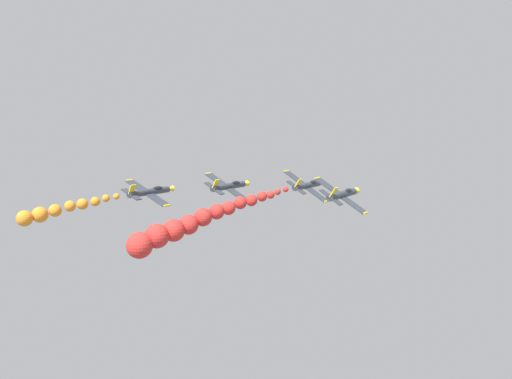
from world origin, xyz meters
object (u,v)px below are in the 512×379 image
Objects in this scene: airplane_right_inner at (343,194)px; airplane_left_outer at (150,192)px; airplane_left_inner at (229,186)px; airplane_lead at (308,185)px.

airplane_left_outer is (-30.02, -10.37, -0.59)m from airplane_right_inner.
airplane_left_inner reaches higher than airplane_left_outer.
airplane_lead is at bearing 42.87° from airplane_left_outer.
airplane_lead is 13.76m from airplane_left_inner.
airplane_left_inner is at bearing -140.68° from airplane_lead.
airplane_left_inner is at bearing -178.20° from airplane_right_inner.
airplane_lead is 12.97m from airplane_right_inner.
airplane_right_inner is 31.76m from airplane_left_outer.
airplane_lead reaches higher than airplane_right_inner.
airplane_right_inner is at bearing 19.06° from airplane_left_outer.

